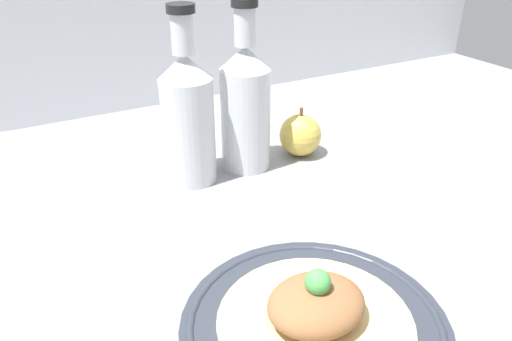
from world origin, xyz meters
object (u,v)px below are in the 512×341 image
Objects in this scene: plated_food at (316,309)px; cider_bottle_left at (188,115)px; apple at (300,135)px; plate at (315,326)px; cider_bottle_right at (245,104)px.

cider_bottle_left is (1.30, 35.64, 7.54)cm from plated_food.
plated_food is 2.30× the size of apple.
plated_food is at bearing -92.09° from cider_bottle_left.
cider_bottle_left reaches higher than plate.
plated_food is 36.45cm from cider_bottle_left.
cider_bottle_left reaches higher than plated_food.
cider_bottle_right is 12.24cm from apple.
cider_bottle_left is (1.30, 35.64, 9.81)cm from plate.
apple is at bearing -2.08° from cider_bottle_left.
apple is (9.99, -0.71, -7.04)cm from cider_bottle_right.
cider_bottle_right is at bearing 73.04° from plated_food.
cider_bottle_right is (9.56, 0.00, 0.00)cm from cider_bottle_left.
cider_bottle_left is 9.56cm from cider_bottle_right.
cider_bottle_left is at bearing 87.91° from plate.
apple is at bearing 59.15° from plate.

